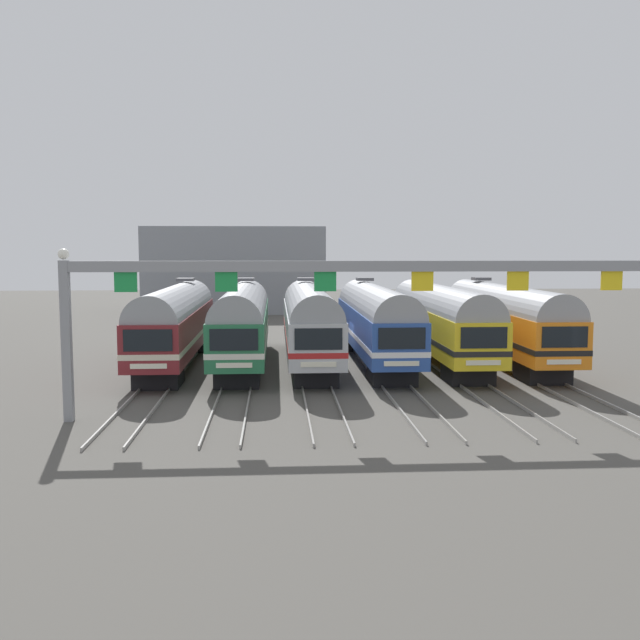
{
  "coord_description": "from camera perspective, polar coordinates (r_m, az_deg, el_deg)",
  "views": [
    {
      "loc": [
        -4.02,
        -41.83,
        6.91
      ],
      "look_at": [
        -1.18,
        2.66,
        2.43
      ],
      "focal_mm": 39.21,
      "sensor_mm": 36.0,
      "label": 1
    }
  ],
  "objects": [
    {
      "name": "maintenance_building",
      "position": [
        79.35,
        -6.87,
        4.1
      ],
      "size": [
        19.6,
        10.0,
        9.39
      ],
      "primitive_type": "cube",
      "color": "gray",
      "rests_on": "ground"
    },
    {
      "name": "commuter_train_maroon",
      "position": [
        42.47,
        -11.73,
        -0.09
      ],
      "size": [
        2.88,
        18.06,
        5.05
      ],
      "color": "maroon",
      "rests_on": "ground"
    },
    {
      "name": "commuter_train_yellow",
      "position": [
        43.22,
        9.78,
        0.05
      ],
      "size": [
        2.88,
        18.06,
        5.05
      ],
      "color": "gold",
      "rests_on": "ground"
    },
    {
      "name": "commuter_train_blue",
      "position": [
        42.47,
        4.52,
        0.02
      ],
      "size": [
        2.88,
        18.06,
        5.05
      ],
      "color": "#284C9E",
      "rests_on": "ground"
    },
    {
      "name": "commuter_train_orange",
      "position": [
        44.32,
        14.81,
        0.08
      ],
      "size": [
        2.88,
        18.06,
        5.05
      ],
      "color": "orange",
      "rests_on": "ground"
    },
    {
      "name": "commuter_train_stainless",
      "position": [
        42.09,
        -0.88,
        -0.02
      ],
      "size": [
        2.88,
        18.06,
        5.05
      ],
      "color": "#B2B5BA",
      "rests_on": "ground"
    },
    {
      "name": "commuter_train_green",
      "position": [
        42.09,
        -6.33,
        -0.05
      ],
      "size": [
        2.88,
        18.06,
        5.05
      ],
      "color": "#236B42",
      "rests_on": "ground"
    },
    {
      "name": "ground_plane",
      "position": [
        42.59,
        1.82,
        -3.6
      ],
      "size": [
        160.0,
        160.0,
        0.0
      ],
      "primitive_type": "plane",
      "color": "#4C4944"
    },
    {
      "name": "track_bed",
      "position": [
        59.36,
        0.26,
        -0.87
      ],
      "size": [
        21.51,
        70.0,
        0.15
      ],
      "color": "gray",
      "rests_on": "ground"
    },
    {
      "name": "catenary_gantry",
      "position": [
        28.66,
        4.43,
        2.58
      ],
      "size": [
        25.24,
        0.44,
        6.97
      ],
      "color": "gray",
      "rests_on": "ground"
    }
  ]
}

